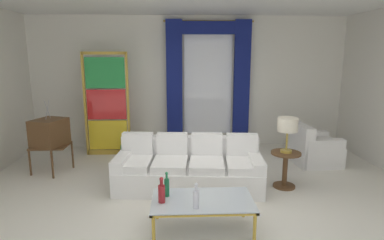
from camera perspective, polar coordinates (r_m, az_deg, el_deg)
ground_plane at (r=4.93m, az=0.85°, el=-14.20°), size 16.00×16.00×0.00m
wall_rear at (r=7.52m, az=-0.50°, el=6.70°), size 8.00×0.12×3.00m
curtained_window at (r=7.37m, az=2.90°, el=8.46°), size 2.00×0.17×2.70m
couch_white_long at (r=5.32m, az=-0.53°, el=-8.62°), size 2.41×1.12×0.86m
coffee_table at (r=4.05m, az=1.87°, el=-14.36°), size 1.24×0.70×0.41m
bottle_blue_decanter at (r=3.78m, az=0.74°, el=-13.71°), size 0.07×0.07×0.31m
bottle_crystal_tall at (r=4.07m, az=-4.51°, el=-11.70°), size 0.06×0.06×0.32m
bottle_amber_squat at (r=3.92m, az=-5.42°, el=-12.68°), size 0.08×0.08×0.32m
vintage_tv at (r=6.39m, az=-24.01°, el=-2.22°), size 0.67×0.72×1.35m
armchair_white at (r=6.83m, az=20.70°, el=-4.94°), size 0.86×0.85×0.80m
stained_glass_divider at (r=7.04m, az=-14.92°, el=2.33°), size 0.95×0.05×2.20m
peacock_figurine at (r=6.79m, az=-10.98°, el=-5.09°), size 0.44×0.60×0.50m
round_side_table at (r=5.49m, az=16.23°, el=-7.92°), size 0.48×0.48×0.59m
table_lamp_brass at (r=5.31m, az=16.64°, el=-1.05°), size 0.32×0.32×0.57m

